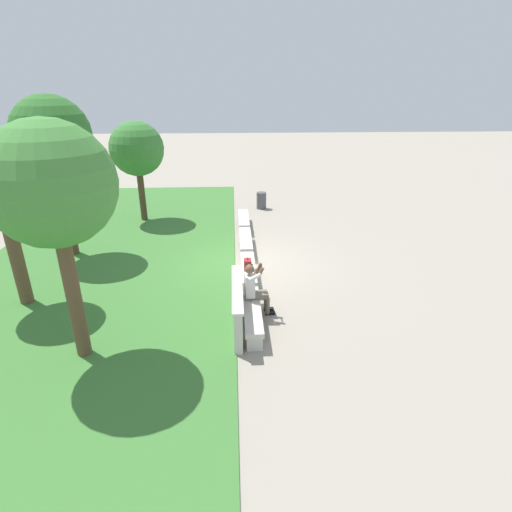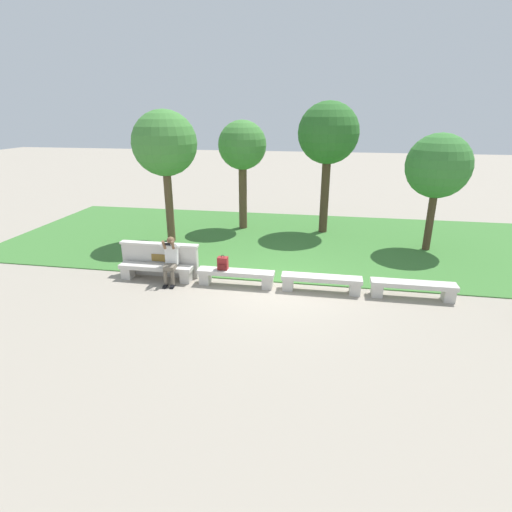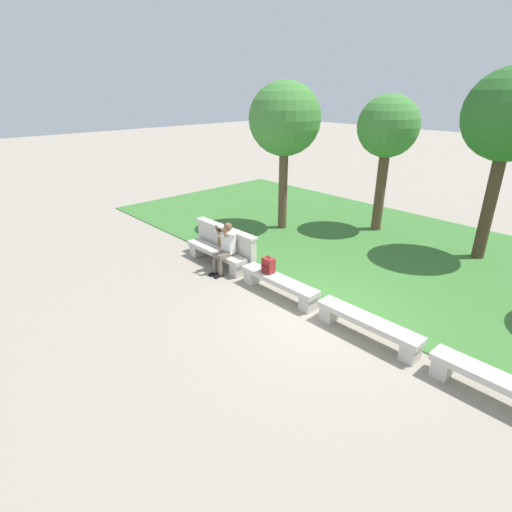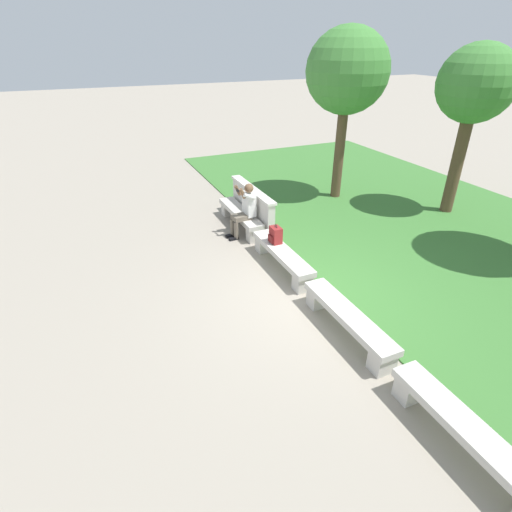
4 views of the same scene
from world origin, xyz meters
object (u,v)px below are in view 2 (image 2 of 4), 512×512
Objects in this scene: person_photographer at (171,258)px; tree_behind_wall at (165,144)px; tree_left_background at (328,135)px; tree_right_background at (242,147)px; bench_far at (413,287)px; bench_mid at (321,281)px; bench_near at (236,275)px; backpack at (223,264)px; tree_far_back at (438,167)px; bench_main at (156,270)px.

person_photographer is 4.79m from tree_behind_wall.
tree_left_background is (5.58, 2.20, 0.26)m from tree_behind_wall.
tree_right_background is (-3.29, 0.01, -0.50)m from tree_left_background.
tree_behind_wall reaches higher than bench_far.
person_photographer is at bearing -178.95° from bench_mid.
person_photographer reaches higher than bench_near.
tree_far_back is (6.31, 4.11, 2.27)m from backpack.
bench_main is 2.01m from backpack.
bench_mid is 0.43× the size of tree_left_background.
tree_left_background is (2.31, 5.74, 3.49)m from bench_near.
bench_near is 1.90m from person_photographer.
tree_right_background is (0.87, 5.83, 2.55)m from person_photographer.
bench_main is at bearing -75.55° from tree_behind_wall.
backpack is at bearing 3.82° from person_photographer.
tree_left_background is at bearing 54.43° from person_photographer.
person_photographer reaches higher than backpack.
bench_main is 9.62m from tree_far_back.
person_photographer is at bearing -125.57° from tree_left_background.
backpack is (-0.38, 0.02, 0.32)m from bench_near.
bench_main is 8.18m from tree_left_background.
backpack is 0.09× the size of tree_left_background.
tree_behind_wall is at bearing 147.83° from bench_mid.
bench_mid is at bearing 0.00° from bench_near.
tree_right_background is (1.38, 5.75, 2.99)m from bench_main.
bench_near is at bearing 0.00° from bench_main.
backpack is (1.98, 0.02, 0.32)m from bench_main.
tree_right_background reaches higher than bench_mid.
bench_mid is 2.75m from backpack.
bench_main is at bearing 171.33° from person_photographer.
tree_far_back is at bearing -23.94° from tree_left_background.
bench_near is 1.00× the size of bench_mid.
tree_far_back is at bearing 73.57° from bench_far.
backpack is at bearing 179.76° from bench_far.
tree_behind_wall is 0.94× the size of tree_left_background.
bench_main and bench_mid have the same top height.
bench_far is 5.02× the size of backpack.
backpack reaches higher than bench_near.
tree_left_background reaches higher than person_photographer.
tree_behind_wall reaches higher than bench_main.
tree_left_background is at bearing 21.51° from tree_behind_wall.
bench_near is at bearing 180.00° from bench_mid.
bench_near is 0.50× the size of tree_right_background.
tree_far_back reaches higher than bench_near.
backpack is at bearing 179.56° from bench_mid.
bench_main is at bearing 180.00° from bench_far.
tree_far_back is at bearing 28.38° from person_photographer.
bench_mid is at bearing -0.44° from backpack.
backpack is at bearing -83.99° from tree_right_background.
tree_far_back reaches higher than backpack.
tree_right_background reaches higher than person_photographer.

